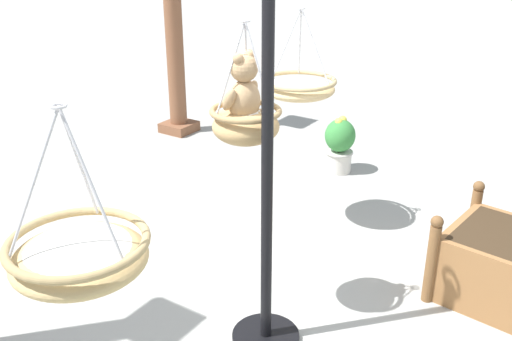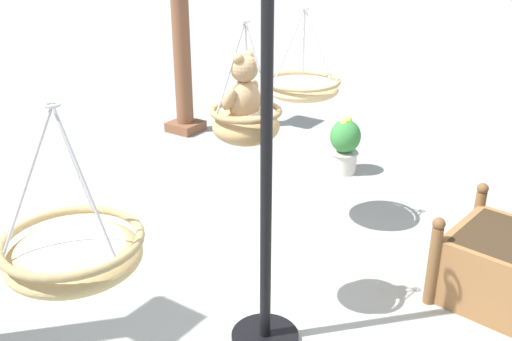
{
  "view_description": "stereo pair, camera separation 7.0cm",
  "coord_description": "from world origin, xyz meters",
  "px_view_note": "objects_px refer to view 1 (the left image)",
  "views": [
    {
      "loc": [
        -2.74,
        -1.77,
        2.53
      ],
      "look_at": [
        -0.0,
        0.05,
        1.11
      ],
      "focal_mm": 40.82,
      "sensor_mm": 36.0,
      "label": 1
    },
    {
      "loc": [
        -2.7,
        -1.82,
        2.53
      ],
      "look_at": [
        -0.0,
        0.05,
        1.11
      ],
      "focal_mm": 40.82,
      "sensor_mm": 36.0,
      "label": 2
    }
  ],
  "objects_px": {
    "teddy_bear": "(242,92)",
    "hanging_basket_with_teddy": "(246,123)",
    "hanging_basket_right_low": "(299,87)",
    "wooden_planter_box": "(511,267)",
    "display_pole_central": "(266,247)",
    "potted_plant_flowering_red": "(340,144)",
    "hanging_basket_left_high": "(79,255)",
    "greenhouse_pillar_far_back": "(174,37)"
  },
  "relations": [
    {
      "from": "teddy_bear",
      "to": "hanging_basket_with_teddy",
      "type": "bearing_deg",
      "value": -90.0
    },
    {
      "from": "hanging_basket_right_low",
      "to": "wooden_planter_box",
      "type": "xyz_separation_m",
      "value": [
        -0.13,
        -1.83,
        -1.0
      ]
    },
    {
      "from": "teddy_bear",
      "to": "hanging_basket_right_low",
      "type": "height_order",
      "value": "hanging_basket_right_low"
    },
    {
      "from": "display_pole_central",
      "to": "teddy_bear",
      "type": "bearing_deg",
      "value": 61.1
    },
    {
      "from": "teddy_bear",
      "to": "potted_plant_flowering_red",
      "type": "xyz_separation_m",
      "value": [
        2.62,
        0.56,
        -1.27
      ]
    },
    {
      "from": "hanging_basket_with_teddy",
      "to": "wooden_planter_box",
      "type": "xyz_separation_m",
      "value": [
        1.17,
        -1.46,
        -1.12
      ]
    },
    {
      "from": "teddy_bear",
      "to": "display_pole_central",
      "type": "bearing_deg",
      "value": -118.9
    },
    {
      "from": "hanging_basket_left_high",
      "to": "potted_plant_flowering_red",
      "type": "height_order",
      "value": "hanging_basket_left_high"
    },
    {
      "from": "display_pole_central",
      "to": "greenhouse_pillar_far_back",
      "type": "relative_size",
      "value": 0.91
    },
    {
      "from": "hanging_basket_left_high",
      "to": "potted_plant_flowering_red",
      "type": "distance_m",
      "value": 4.28
    },
    {
      "from": "hanging_basket_with_teddy",
      "to": "hanging_basket_right_low",
      "type": "xyz_separation_m",
      "value": [
        1.31,
        0.37,
        -0.13
      ]
    },
    {
      "from": "hanging_basket_with_teddy",
      "to": "wooden_planter_box",
      "type": "distance_m",
      "value": 2.18
    },
    {
      "from": "hanging_basket_with_teddy",
      "to": "teddy_bear",
      "type": "distance_m",
      "value": 0.19
    },
    {
      "from": "hanging_basket_with_teddy",
      "to": "wooden_planter_box",
      "type": "height_order",
      "value": "hanging_basket_with_teddy"
    },
    {
      "from": "teddy_bear",
      "to": "wooden_planter_box",
      "type": "distance_m",
      "value": 2.3
    },
    {
      "from": "potted_plant_flowering_red",
      "to": "hanging_basket_left_high",
      "type": "bearing_deg",
      "value": -169.09
    },
    {
      "from": "wooden_planter_box",
      "to": "display_pole_central",
      "type": "bearing_deg",
      "value": 137.63
    },
    {
      "from": "display_pole_central",
      "to": "hanging_basket_with_teddy",
      "type": "bearing_deg",
      "value": 59.04
    },
    {
      "from": "hanging_basket_right_low",
      "to": "potted_plant_flowering_red",
      "type": "bearing_deg",
      "value": 9.25
    },
    {
      "from": "hanging_basket_left_high",
      "to": "wooden_planter_box",
      "type": "relative_size",
      "value": 0.71
    },
    {
      "from": "teddy_bear",
      "to": "wooden_planter_box",
      "type": "xyz_separation_m",
      "value": [
        1.17,
        -1.48,
        -1.31
      ]
    },
    {
      "from": "hanging_basket_with_teddy",
      "to": "teddy_bear",
      "type": "bearing_deg",
      "value": 90.0
    },
    {
      "from": "hanging_basket_right_low",
      "to": "hanging_basket_with_teddy",
      "type": "bearing_deg",
      "value": -164.11
    },
    {
      "from": "display_pole_central",
      "to": "teddy_bear",
      "type": "xyz_separation_m",
      "value": [
        0.15,
        0.27,
        0.89
      ]
    },
    {
      "from": "display_pole_central",
      "to": "potted_plant_flowering_red",
      "type": "bearing_deg",
      "value": 16.79
    },
    {
      "from": "greenhouse_pillar_far_back",
      "to": "teddy_bear",
      "type": "bearing_deg",
      "value": -132.92
    },
    {
      "from": "display_pole_central",
      "to": "teddy_bear",
      "type": "distance_m",
      "value": 0.94
    },
    {
      "from": "display_pole_central",
      "to": "greenhouse_pillar_far_back",
      "type": "distance_m",
      "value": 4.25
    },
    {
      "from": "display_pole_central",
      "to": "teddy_bear",
      "type": "height_order",
      "value": "display_pole_central"
    },
    {
      "from": "hanging_basket_left_high",
      "to": "display_pole_central",
      "type": "bearing_deg",
      "value": -2.11
    },
    {
      "from": "hanging_basket_left_high",
      "to": "hanging_basket_right_low",
      "type": "bearing_deg",
      "value": 11.68
    },
    {
      "from": "display_pole_central",
      "to": "hanging_basket_left_high",
      "type": "height_order",
      "value": "display_pole_central"
    },
    {
      "from": "display_pole_central",
      "to": "potted_plant_flowering_red",
      "type": "relative_size",
      "value": 3.69
    },
    {
      "from": "teddy_bear",
      "to": "potted_plant_flowering_red",
      "type": "relative_size",
      "value": 0.69
    },
    {
      "from": "wooden_planter_box",
      "to": "potted_plant_flowering_red",
      "type": "height_order",
      "value": "wooden_planter_box"
    },
    {
      "from": "display_pole_central",
      "to": "hanging_basket_with_teddy",
      "type": "height_order",
      "value": "display_pole_central"
    },
    {
      "from": "hanging_basket_left_high",
      "to": "wooden_planter_box",
      "type": "distance_m",
      "value": 3.1
    },
    {
      "from": "display_pole_central",
      "to": "greenhouse_pillar_far_back",
      "type": "xyz_separation_m",
      "value": [
        2.82,
        3.14,
        0.52
      ]
    },
    {
      "from": "hanging_basket_right_low",
      "to": "potted_plant_flowering_red",
      "type": "distance_m",
      "value": 1.64
    },
    {
      "from": "display_pole_central",
      "to": "hanging_basket_with_teddy",
      "type": "xyz_separation_m",
      "value": [
        0.15,
        0.25,
        0.7
      ]
    },
    {
      "from": "display_pole_central",
      "to": "teddy_bear",
      "type": "relative_size",
      "value": 5.34
    },
    {
      "from": "hanging_basket_with_teddy",
      "to": "greenhouse_pillar_far_back",
      "type": "xyz_separation_m",
      "value": [
        2.67,
        2.89,
        -0.19
      ]
    }
  ]
}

